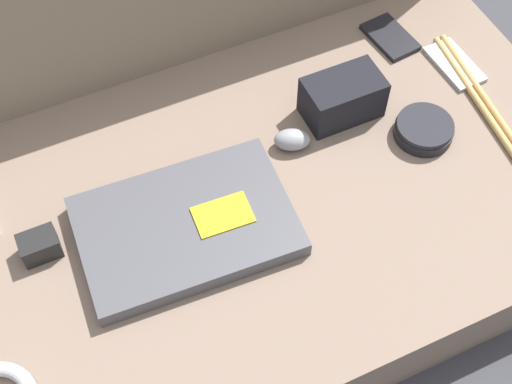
{
  "coord_description": "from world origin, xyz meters",
  "views": [
    {
      "loc": [
        -0.27,
        -0.58,
        1.12
      ],
      "look_at": [
        0.0,
        0.0,
        0.16
      ],
      "focal_mm": 50.0,
      "sensor_mm": 36.0,
      "label": 1
    }
  ],
  "objects_px": {
    "phone_black": "(390,37)",
    "camera_pouch": "(342,97)",
    "speaker_puck": "(425,131)",
    "laptop": "(186,226)",
    "computer_mouse": "(292,140)",
    "phone_small": "(454,64)",
    "charger_brick": "(40,246)"
  },
  "relations": [
    {
      "from": "computer_mouse",
      "to": "speaker_puck",
      "type": "height_order",
      "value": "computer_mouse"
    },
    {
      "from": "phone_small",
      "to": "laptop",
      "type": "bearing_deg",
      "value": -170.42
    },
    {
      "from": "computer_mouse",
      "to": "speaker_puck",
      "type": "distance_m",
      "value": 0.23
    },
    {
      "from": "phone_small",
      "to": "charger_brick",
      "type": "relative_size",
      "value": 2.1
    },
    {
      "from": "laptop",
      "to": "camera_pouch",
      "type": "bearing_deg",
      "value": 22.07
    },
    {
      "from": "speaker_puck",
      "to": "phone_black",
      "type": "xyz_separation_m",
      "value": [
        0.07,
        0.23,
        -0.01
      ]
    },
    {
      "from": "speaker_puck",
      "to": "phone_small",
      "type": "distance_m",
      "value": 0.19
    },
    {
      "from": "phone_black",
      "to": "camera_pouch",
      "type": "relative_size",
      "value": 0.86
    },
    {
      "from": "phone_black",
      "to": "phone_small",
      "type": "height_order",
      "value": "phone_black"
    },
    {
      "from": "speaker_puck",
      "to": "camera_pouch",
      "type": "bearing_deg",
      "value": 134.18
    },
    {
      "from": "speaker_puck",
      "to": "phone_small",
      "type": "relative_size",
      "value": 0.83
    },
    {
      "from": "phone_black",
      "to": "camera_pouch",
      "type": "bearing_deg",
      "value": -151.58
    },
    {
      "from": "laptop",
      "to": "charger_brick",
      "type": "distance_m",
      "value": 0.23
    },
    {
      "from": "speaker_puck",
      "to": "charger_brick",
      "type": "height_order",
      "value": "charger_brick"
    },
    {
      "from": "phone_black",
      "to": "phone_small",
      "type": "xyz_separation_m",
      "value": [
        0.07,
        -0.11,
        -0.0
      ]
    },
    {
      "from": "laptop",
      "to": "speaker_puck",
      "type": "relative_size",
      "value": 3.38
    },
    {
      "from": "phone_black",
      "to": "camera_pouch",
      "type": "xyz_separation_m",
      "value": [
        -0.17,
        -0.12,
        0.03
      ]
    },
    {
      "from": "laptop",
      "to": "computer_mouse",
      "type": "distance_m",
      "value": 0.24
    },
    {
      "from": "speaker_puck",
      "to": "phone_black",
      "type": "height_order",
      "value": "speaker_puck"
    },
    {
      "from": "phone_small",
      "to": "charger_brick",
      "type": "distance_m",
      "value": 0.81
    },
    {
      "from": "speaker_puck",
      "to": "phone_small",
      "type": "height_order",
      "value": "speaker_puck"
    },
    {
      "from": "laptop",
      "to": "charger_brick",
      "type": "bearing_deg",
      "value": 168.32
    },
    {
      "from": "phone_black",
      "to": "camera_pouch",
      "type": "distance_m",
      "value": 0.22
    },
    {
      "from": "speaker_puck",
      "to": "phone_black",
      "type": "relative_size",
      "value": 0.89
    },
    {
      "from": "phone_black",
      "to": "charger_brick",
      "type": "relative_size",
      "value": 1.97
    },
    {
      "from": "laptop",
      "to": "phone_black",
      "type": "distance_m",
      "value": 0.57
    },
    {
      "from": "speaker_puck",
      "to": "camera_pouch",
      "type": "distance_m",
      "value": 0.15
    },
    {
      "from": "computer_mouse",
      "to": "phone_black",
      "type": "xyz_separation_m",
      "value": [
        0.29,
        0.15,
        -0.01
      ]
    },
    {
      "from": "charger_brick",
      "to": "phone_small",
      "type": "bearing_deg",
      "value": 4.75
    },
    {
      "from": "charger_brick",
      "to": "camera_pouch",
      "type": "bearing_deg",
      "value": 5.78
    },
    {
      "from": "laptop",
      "to": "phone_small",
      "type": "xyz_separation_m",
      "value": [
        0.59,
        0.13,
        -0.01
      ]
    },
    {
      "from": "computer_mouse",
      "to": "charger_brick",
      "type": "distance_m",
      "value": 0.45
    }
  ]
}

